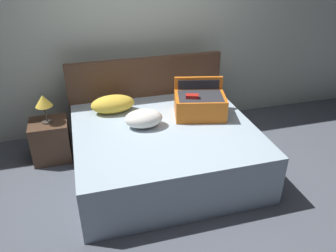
{
  "coord_description": "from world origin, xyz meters",
  "views": [
    {
      "loc": [
        -0.84,
        -2.73,
        2.4
      ],
      "look_at": [
        0.0,
        0.27,
        0.67
      ],
      "focal_mm": 36.29,
      "sensor_mm": 36.0,
      "label": 1
    }
  ],
  "objects_px": {
    "bed": "(165,150)",
    "pillow_center_head": "(113,104)",
    "nightstand": "(51,140)",
    "table_lamp": "(43,102)",
    "hard_case_large": "(200,104)",
    "pillow_near_headboard": "(144,118)"
  },
  "relations": [
    {
      "from": "pillow_center_head",
      "to": "pillow_near_headboard",
      "type": "bearing_deg",
      "value": -58.23
    },
    {
      "from": "pillow_center_head",
      "to": "nightstand",
      "type": "bearing_deg",
      "value": 174.52
    },
    {
      "from": "hard_case_large",
      "to": "pillow_near_headboard",
      "type": "height_order",
      "value": "hard_case_large"
    },
    {
      "from": "bed",
      "to": "table_lamp",
      "type": "xyz_separation_m",
      "value": [
        -1.26,
        0.63,
        0.48
      ]
    },
    {
      "from": "bed",
      "to": "hard_case_large",
      "type": "relative_size",
      "value": 2.99
    },
    {
      "from": "pillow_near_headboard",
      "to": "table_lamp",
      "type": "xyz_separation_m",
      "value": [
        -1.05,
        0.52,
        0.1
      ]
    },
    {
      "from": "bed",
      "to": "nightstand",
      "type": "height_order",
      "value": "bed"
    },
    {
      "from": "bed",
      "to": "hard_case_large",
      "type": "xyz_separation_m",
      "value": [
        0.48,
        0.2,
        0.43
      ]
    },
    {
      "from": "hard_case_large",
      "to": "pillow_near_headboard",
      "type": "relative_size",
      "value": 1.58
    },
    {
      "from": "bed",
      "to": "table_lamp",
      "type": "height_order",
      "value": "table_lamp"
    },
    {
      "from": "bed",
      "to": "pillow_center_head",
      "type": "xyz_separation_m",
      "value": [
        -0.49,
        0.56,
        0.39
      ]
    },
    {
      "from": "bed",
      "to": "pillow_near_headboard",
      "type": "relative_size",
      "value": 4.71
    },
    {
      "from": "pillow_center_head",
      "to": "nightstand",
      "type": "relative_size",
      "value": 1.03
    },
    {
      "from": "bed",
      "to": "pillow_near_headboard",
      "type": "distance_m",
      "value": 0.45
    },
    {
      "from": "nightstand",
      "to": "pillow_near_headboard",
      "type": "bearing_deg",
      "value": -26.48
    },
    {
      "from": "bed",
      "to": "nightstand",
      "type": "relative_size",
      "value": 3.94
    },
    {
      "from": "pillow_center_head",
      "to": "table_lamp",
      "type": "relative_size",
      "value": 1.49
    },
    {
      "from": "pillow_center_head",
      "to": "nightstand",
      "type": "height_order",
      "value": "pillow_center_head"
    },
    {
      "from": "pillow_near_headboard",
      "to": "table_lamp",
      "type": "height_order",
      "value": "table_lamp"
    },
    {
      "from": "nightstand",
      "to": "table_lamp",
      "type": "relative_size",
      "value": 1.44
    },
    {
      "from": "pillow_center_head",
      "to": "table_lamp",
      "type": "height_order",
      "value": "table_lamp"
    },
    {
      "from": "bed",
      "to": "hard_case_large",
      "type": "bearing_deg",
      "value": 22.9
    }
  ]
}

